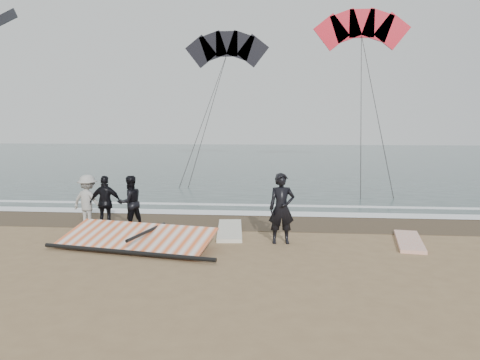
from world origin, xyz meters
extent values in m
plane|color=#8C704C|center=(0.00, 0.00, 0.00)|extent=(120.00, 120.00, 0.00)
cube|color=#233838|center=(0.00, 33.00, 0.01)|extent=(120.00, 54.00, 0.02)
cube|color=#4C3D2B|center=(0.00, 4.50, 0.01)|extent=(120.00, 2.80, 0.01)
cube|color=white|center=(0.00, 5.90, 0.03)|extent=(120.00, 0.90, 0.01)
cube|color=white|center=(0.00, 7.60, 0.03)|extent=(120.00, 0.45, 0.01)
imported|color=black|center=(0.64, 1.82, 0.97)|extent=(0.77, 0.56, 1.95)
cube|color=silver|center=(4.17, 2.17, 0.05)|extent=(1.01, 2.40, 0.09)
cube|color=silver|center=(-0.93, 3.00, 0.06)|extent=(0.99, 2.74, 0.11)
imported|color=black|center=(-4.08, 3.13, 0.84)|extent=(1.03, 1.03, 1.68)
imported|color=black|center=(-4.78, 2.93, 0.85)|extent=(1.03, 0.50, 1.70)
imported|color=#A2A19D|center=(-5.48, 3.23, 0.84)|extent=(1.21, 0.89, 1.68)
cube|color=black|center=(-3.40, 1.53, 0.05)|extent=(2.89, 1.21, 0.11)
cube|color=orange|center=(-3.20, 0.93, 0.30)|extent=(4.34, 2.36, 0.43)
cylinder|color=black|center=(-3.20, 0.15, 0.11)|extent=(4.68, 1.05, 0.11)
cylinder|color=black|center=(-2.90, 0.93, 0.45)|extent=(0.49, 2.03, 0.09)
cylinder|color=#262626|center=(5.10, 16.97, 4.81)|extent=(0.04, 0.04, 17.80)
cylinder|color=#262626|center=(5.82, 17.06, 4.81)|extent=(0.04, 0.04, 17.53)
cylinder|color=#262626|center=(-4.26, 19.85, 4.43)|extent=(0.04, 0.04, 17.70)
cylinder|color=#262626|center=(-4.05, 19.99, 4.43)|extent=(0.04, 0.04, 17.45)
cube|color=black|center=(-25.65, 32.00, 12.88)|extent=(3.11, 0.12, 2.00)
camera|label=1|loc=(0.67, -10.85, 3.31)|focal=35.00mm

